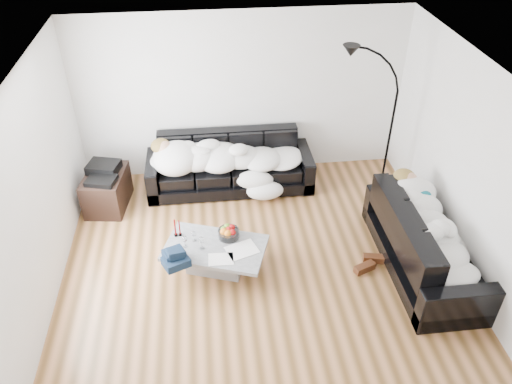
{
  "coord_description": "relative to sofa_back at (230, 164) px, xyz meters",
  "views": [
    {
      "loc": [
        -0.57,
        -4.73,
        4.57
      ],
      "look_at": [
        0.0,
        0.3,
        0.9
      ],
      "focal_mm": 35.0,
      "sensor_mm": 36.0,
      "label": 1
    }
  ],
  "objects": [
    {
      "name": "sleeper_right",
      "position": [
        2.31,
        -2.07,
        0.23
      ],
      "size": [
        0.78,
        1.84,
        0.45
      ],
      "primitive_type": null,
      "rotation": [
        0.0,
        0.0,
        1.57
      ],
      "color": "white",
      "rests_on": "sofa_right"
    },
    {
      "name": "wall_left",
      "position": [
        -2.26,
        -1.76,
        0.89
      ],
      "size": [
        0.02,
        4.5,
        2.6
      ],
      "primitive_type": "cube",
      "color": "silver",
      "rests_on": "ground"
    },
    {
      "name": "sofa_back",
      "position": [
        0.0,
        0.0,
        0.0
      ],
      "size": [
        2.53,
        0.88,
        0.83
      ],
      "primitive_type": "cube",
      "color": "black",
      "rests_on": "ground"
    },
    {
      "name": "sleeper_back",
      "position": [
        0.0,
        -0.05,
        0.22
      ],
      "size": [
        2.14,
        0.74,
        0.43
      ],
      "primitive_type": null,
      "color": "white",
      "rests_on": "sofa_back"
    },
    {
      "name": "newspaper_b",
      "position": [
        -0.26,
        -2.05,
        -0.04
      ],
      "size": [
        0.31,
        0.23,
        0.01
      ],
      "primitive_type": "cube",
      "rotation": [
        0.0,
        0.0,
        -0.03
      ],
      "color": "silver",
      "rests_on": "coffee_table"
    },
    {
      "name": "teal_cushion",
      "position": [
        2.25,
        -1.41,
        0.31
      ],
      "size": [
        0.42,
        0.38,
        0.2
      ],
      "primitive_type": "ellipsoid",
      "rotation": [
        0.0,
        0.0,
        0.24
      ],
      "color": "#0F5F6C",
      "rests_on": "sofa_right"
    },
    {
      "name": "wall_back",
      "position": [
        0.24,
        0.49,
        0.89
      ],
      "size": [
        5.0,
        0.02,
        2.6
      ],
      "primitive_type": "cube",
      "color": "silver",
      "rests_on": "ground"
    },
    {
      "name": "floor_lamp",
      "position": [
        2.3,
        -0.45,
        0.63
      ],
      "size": [
        0.8,
        0.42,
        2.09
      ],
      "primitive_type": null,
      "rotation": [
        0.0,
        0.0,
        -0.16
      ],
      "color": "black",
      "rests_on": "ground"
    },
    {
      "name": "shoes",
      "position": [
        1.65,
        -2.02,
        -0.36
      ],
      "size": [
        0.53,
        0.43,
        0.11
      ],
      "primitive_type": null,
      "rotation": [
        0.0,
        0.0,
        0.19
      ],
      "color": "#472311",
      "rests_on": "ground"
    },
    {
      "name": "wine_glass_b",
      "position": [
        -0.68,
        -1.77,
        0.03
      ],
      "size": [
        0.07,
        0.07,
        0.16
      ],
      "primitive_type": "cylinder",
      "rotation": [
        0.0,
        0.0,
        -0.05
      ],
      "color": "white",
      "rests_on": "coffee_table"
    },
    {
      "name": "coffee_table",
      "position": [
        -0.32,
        -1.81,
        -0.23
      ],
      "size": [
        1.41,
        1.09,
        0.36
      ],
      "primitive_type": "cube",
      "rotation": [
        0.0,
        0.0,
        -0.33
      ],
      "color": "#939699",
      "rests_on": "ground"
    },
    {
      "name": "sofa_right",
      "position": [
        2.31,
        -2.07,
        0.02
      ],
      "size": [
        0.92,
        2.15,
        0.87
      ],
      "primitive_type": "cube",
      "rotation": [
        0.0,
        0.0,
        1.57
      ],
      "color": "black",
      "rests_on": "ground"
    },
    {
      "name": "wine_glass_c",
      "position": [
        -0.48,
        -1.84,
        0.04
      ],
      "size": [
        0.09,
        0.09,
        0.18
      ],
      "primitive_type": "cylinder",
      "rotation": [
        0.0,
        0.0,
        -0.18
      ],
      "color": "white",
      "rests_on": "coffee_table"
    },
    {
      "name": "stereo",
      "position": [
        -1.85,
        -0.3,
        0.2
      ],
      "size": [
        0.51,
        0.44,
        0.13
      ],
      "primitive_type": "cube",
      "rotation": [
        0.0,
        0.0,
        -0.26
      ],
      "color": "black",
      "rests_on": "av_cabinet"
    },
    {
      "name": "candle_right",
      "position": [
        -0.75,
        -1.55,
        0.06
      ],
      "size": [
        0.05,
        0.05,
        0.23
      ],
      "primitive_type": "cylinder",
      "rotation": [
        0.0,
        0.0,
        0.12
      ],
      "color": "maroon",
      "rests_on": "coffee_table"
    },
    {
      "name": "fruit_bowl",
      "position": [
        -0.13,
        -1.65,
        0.03
      ],
      "size": [
        0.35,
        0.35,
        0.17
      ],
      "primitive_type": "cylinder",
      "rotation": [
        0.0,
        0.0,
        0.34
      ],
      "color": "white",
      "rests_on": "coffee_table"
    },
    {
      "name": "av_cabinet",
      "position": [
        -1.85,
        -0.3,
        -0.14
      ],
      "size": [
        0.65,
        0.86,
        0.55
      ],
      "primitive_type": "cube",
      "rotation": [
        0.0,
        0.0,
        -0.14
      ],
      "color": "black",
      "rests_on": "ground"
    },
    {
      "name": "ceiling",
      "position": [
        0.24,
        -1.76,
        2.19
      ],
      "size": [
        5.0,
        5.0,
        0.0
      ],
      "primitive_type": "plane",
      "color": "white",
      "rests_on": "ground"
    },
    {
      "name": "candle_left",
      "position": [
        -0.8,
        -1.55,
        0.08
      ],
      "size": [
        0.06,
        0.06,
        0.26
      ],
      "primitive_type": "cylinder",
      "rotation": [
        0.0,
        0.0,
        0.21
      ],
      "color": "maroon",
      "rests_on": "coffee_table"
    },
    {
      "name": "newspaper_a",
      "position": [
        0.01,
        -1.92,
        -0.04
      ],
      "size": [
        0.45,
        0.4,
        0.01
      ],
      "primitive_type": "cube",
      "rotation": [
        0.0,
        0.0,
        0.35
      ],
      "color": "silver",
      "rests_on": "coffee_table"
    },
    {
      "name": "navy_jacket",
      "position": [
        -0.81,
        -2.05,
        0.11
      ],
      "size": [
        0.39,
        0.35,
        0.16
      ],
      "primitive_type": null,
      "rotation": [
        0.0,
        0.0,
        0.32
      ],
      "color": "black",
      "rests_on": "coffee_table"
    },
    {
      "name": "wine_glass_a",
      "position": [
        -0.57,
        -1.68,
        0.02
      ],
      "size": [
        0.07,
        0.07,
        0.15
      ],
      "primitive_type": "cylinder",
      "rotation": [
        0.0,
        0.0,
        -0.11
      ],
      "color": "white",
      "rests_on": "coffee_table"
    },
    {
      "name": "ground",
      "position": [
        0.24,
        -1.76,
        -0.41
      ],
      "size": [
        5.0,
        5.0,
        0.0
      ],
      "primitive_type": "plane",
      "color": "brown",
      "rests_on": "ground"
    },
    {
      "name": "wall_right",
      "position": [
        2.74,
        -1.76,
        0.89
      ],
      "size": [
        0.02,
        4.5,
        2.6
      ],
      "primitive_type": "cube",
      "color": "silver",
      "rests_on": "ground"
    }
  ]
}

